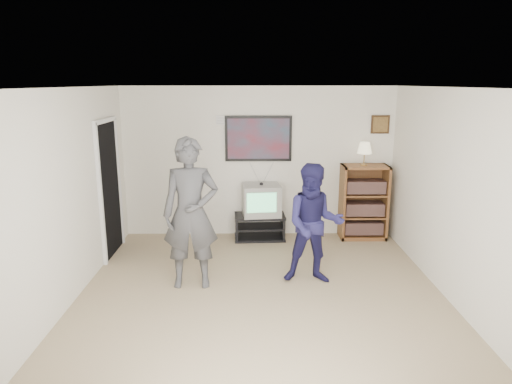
{
  "coord_description": "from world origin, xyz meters",
  "views": [
    {
      "loc": [
        -0.12,
        -5.02,
        2.56
      ],
      "look_at": [
        -0.06,
        0.8,
        1.15
      ],
      "focal_mm": 32.0,
      "sensor_mm": 36.0,
      "label": 1
    }
  ],
  "objects_px": {
    "media_stand": "(260,227)",
    "person_tall": "(191,214)",
    "crt_television": "(261,200)",
    "bookshelf": "(363,202)",
    "person_short": "(314,224)"
  },
  "relations": [
    {
      "from": "media_stand",
      "to": "person_tall",
      "type": "height_order",
      "value": "person_tall"
    },
    {
      "from": "media_stand",
      "to": "crt_television",
      "type": "xyz_separation_m",
      "value": [
        0.03,
        -0.0,
        0.46
      ]
    },
    {
      "from": "crt_television",
      "to": "media_stand",
      "type": "bearing_deg",
      "value": 173.73
    },
    {
      "from": "crt_television",
      "to": "person_tall",
      "type": "height_order",
      "value": "person_tall"
    },
    {
      "from": "media_stand",
      "to": "bookshelf",
      "type": "xyz_separation_m",
      "value": [
        1.73,
        0.05,
        0.41
      ]
    },
    {
      "from": "bookshelf",
      "to": "person_tall",
      "type": "xyz_separation_m",
      "value": [
        -2.62,
        -1.82,
        0.34
      ]
    },
    {
      "from": "bookshelf",
      "to": "person_tall",
      "type": "distance_m",
      "value": 3.21
    },
    {
      "from": "person_tall",
      "to": "crt_television",
      "type": "bearing_deg",
      "value": 59.44
    },
    {
      "from": "person_short",
      "to": "bookshelf",
      "type": "bearing_deg",
      "value": 61.95
    },
    {
      "from": "bookshelf",
      "to": "person_short",
      "type": "relative_size",
      "value": 0.79
    },
    {
      "from": "crt_television",
      "to": "person_short",
      "type": "height_order",
      "value": "person_short"
    },
    {
      "from": "media_stand",
      "to": "person_short",
      "type": "height_order",
      "value": "person_short"
    },
    {
      "from": "crt_television",
      "to": "bookshelf",
      "type": "height_order",
      "value": "bookshelf"
    },
    {
      "from": "media_stand",
      "to": "person_tall",
      "type": "distance_m",
      "value": 2.12
    },
    {
      "from": "crt_television",
      "to": "person_tall",
      "type": "xyz_separation_m",
      "value": [
        -0.92,
        -1.77,
        0.29
      ]
    }
  ]
}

